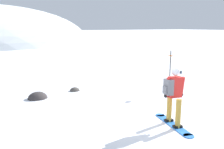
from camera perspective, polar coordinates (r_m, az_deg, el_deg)
ground_plane at (r=7.37m, az=8.46°, el=-11.23°), size 300.00×300.00×0.00m
snowboarder_main at (r=7.07m, az=14.26°, el=-4.57°), size 0.65×1.80×1.71m
piste_marker_near at (r=10.62m, az=13.51°, el=1.48°), size 0.20×0.20×1.84m
rock_dark at (r=10.85m, az=-8.77°, el=-3.81°), size 0.45×0.38×0.31m
rock_mid at (r=10.06m, az=-17.07°, el=-5.41°), size 0.76×0.65×0.54m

